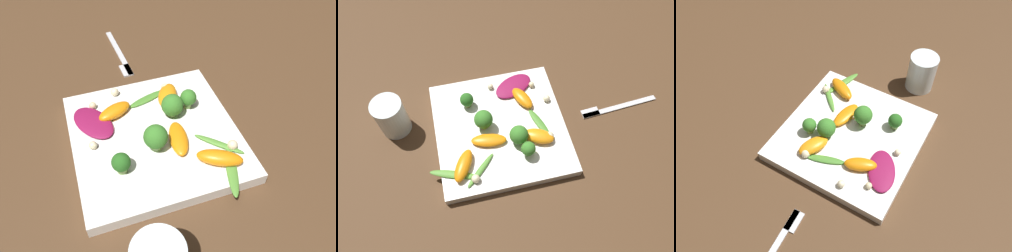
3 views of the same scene
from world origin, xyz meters
TOP-DOWN VIEW (x-y plane):
  - ground_plane at (0.00, 0.00)m, footprint 2.40×2.40m
  - plate at (0.00, 0.00)m, footprint 0.27×0.27m
  - drinking_glass at (-0.06, -0.21)m, footprint 0.06×0.06m
  - fork at (-0.00, 0.25)m, footprint 0.03×0.18m
  - radicchio_leaf_0 at (-0.09, 0.05)m, footprint 0.08×0.10m
  - orange_segment_0 at (0.03, -0.03)m, footprint 0.04×0.07m
  - orange_segment_1 at (0.07, -0.09)m, footprint 0.07×0.06m
  - orange_segment_2 at (-0.05, 0.06)m, footprint 0.07×0.05m
  - orange_segment_3 at (0.05, 0.07)m, footprint 0.06×0.07m
  - broccoli_floret_0 at (0.07, 0.04)m, footprint 0.03×0.03m
  - broccoli_floret_1 at (-0.07, -0.06)m, footprint 0.03×0.03m
  - broccoli_floret_2 at (-0.01, -0.03)m, footprint 0.04×0.04m
  - broccoli_floret_3 at (0.04, 0.03)m, footprint 0.04×0.04m
  - arugula_sprig_0 at (0.09, -0.11)m, footprint 0.04×0.09m
  - arugula_sprig_1 at (0.09, -0.06)m, footprint 0.07×0.07m
  - arugula_sprig_2 at (0.01, 0.08)m, footprint 0.08×0.04m
  - macadamia_nut_0 at (-0.09, 0.09)m, footprint 0.01×0.01m
  - macadamia_nut_1 at (-0.10, 0.00)m, footprint 0.01×0.01m
  - macadamia_nut_2 at (0.05, 0.09)m, footprint 0.02×0.02m
  - macadamia_nut_3 at (0.11, -0.07)m, footprint 0.02×0.02m
  - macadamia_nut_4 at (-0.04, 0.11)m, footprint 0.01×0.01m

SIDE VIEW (x-z plane):
  - ground_plane at x=0.00m, z-range 0.00..0.00m
  - fork at x=0.00m, z-range 0.00..0.01m
  - plate at x=0.00m, z-range 0.00..0.02m
  - arugula_sprig_2 at x=0.01m, z-range 0.02..0.03m
  - arugula_sprig_0 at x=0.09m, z-range 0.02..0.03m
  - arugula_sprig_1 at x=0.09m, z-range 0.02..0.03m
  - radicchio_leaf_0 at x=-0.09m, z-range 0.02..0.03m
  - macadamia_nut_0 at x=-0.09m, z-range 0.02..0.03m
  - macadamia_nut_1 at x=-0.10m, z-range 0.02..0.03m
  - orange_segment_0 at x=0.03m, z-range 0.02..0.04m
  - macadamia_nut_4 at x=-0.04m, z-range 0.02..0.04m
  - macadamia_nut_3 at x=0.11m, z-range 0.02..0.04m
  - macadamia_nut_2 at x=0.05m, z-range 0.02..0.04m
  - orange_segment_2 at x=-0.05m, z-range 0.02..0.04m
  - orange_segment_3 at x=0.05m, z-range 0.02..0.04m
  - orange_segment_1 at x=0.07m, z-range 0.02..0.04m
  - broccoli_floret_1 at x=-0.07m, z-range 0.02..0.06m
  - drinking_glass at x=-0.06m, z-range 0.00..0.09m
  - broccoli_floret_0 at x=0.07m, z-range 0.02..0.06m
  - broccoli_floret_3 at x=0.04m, z-range 0.02..0.07m
  - broccoli_floret_2 at x=-0.01m, z-range 0.02..0.07m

